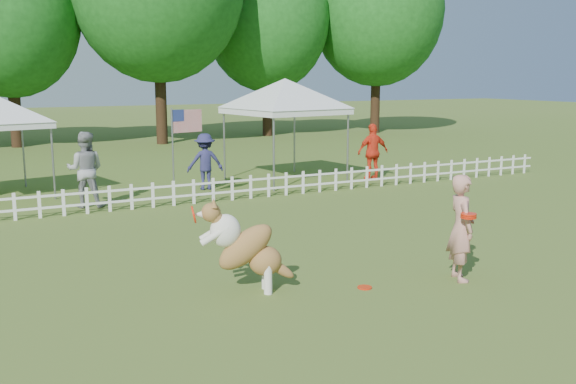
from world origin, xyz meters
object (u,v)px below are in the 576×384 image
(handler, at_px, (461,228))
(dog, at_px, (247,247))
(flag_pole, at_px, (173,157))
(spectator_b, at_px, (205,162))
(canopy_tent_right, at_px, (285,131))
(spectator_c, at_px, (373,152))
(spectator_a, at_px, (85,170))
(frisbee_on_turf, at_px, (365,287))

(handler, xyz_separation_m, dog, (-3.11, 0.91, -0.14))
(flag_pole, xyz_separation_m, spectator_b, (1.41, 1.75, -0.40))
(canopy_tent_right, distance_m, spectator_c, 2.68)
(handler, bearing_deg, canopy_tent_right, 9.28)
(handler, height_order, spectator_b, handler)
(dog, distance_m, spectator_a, 7.36)
(dog, height_order, canopy_tent_right, canopy_tent_right)
(dog, distance_m, spectator_c, 10.56)
(canopy_tent_right, bearing_deg, spectator_a, -175.91)
(spectator_a, relative_size, spectator_c, 1.07)
(handler, relative_size, flag_pole, 0.70)
(handler, height_order, flag_pole, flag_pole)
(spectator_c, bearing_deg, dog, 51.25)
(dog, distance_m, canopy_tent_right, 10.01)
(dog, bearing_deg, spectator_b, 91.33)
(canopy_tent_right, distance_m, flag_pole, 4.56)
(frisbee_on_turf, height_order, spectator_b, spectator_b)
(canopy_tent_right, height_order, spectator_a, canopy_tent_right)
(flag_pole, height_order, spectator_b, flag_pole)
(frisbee_on_turf, height_order, spectator_c, spectator_c)
(spectator_c, bearing_deg, spectator_a, 7.31)
(spectator_b, bearing_deg, handler, 102.95)
(frisbee_on_turf, xyz_separation_m, spectator_c, (5.74, 8.20, 0.82))
(flag_pole, bearing_deg, frisbee_on_turf, -99.93)
(handler, height_order, dog, handler)
(canopy_tent_right, xyz_separation_m, flag_pole, (-4.03, -2.11, -0.30))
(canopy_tent_right, relative_size, flag_pole, 1.26)
(dog, xyz_separation_m, spectator_a, (-0.96, 7.30, 0.22))
(handler, bearing_deg, spectator_a, 46.61)
(frisbee_on_turf, distance_m, flag_pole, 7.28)
(frisbee_on_turf, xyz_separation_m, canopy_tent_right, (3.37, 9.27, 1.45))
(flag_pole, height_order, spectator_a, flag_pole)
(dog, height_order, spectator_b, spectator_b)
(handler, xyz_separation_m, spectator_b, (-0.76, 9.21, -0.04))
(dog, xyz_separation_m, spectator_c, (7.34, 7.59, 0.17))
(handler, height_order, spectator_c, spectator_c)
(flag_pole, bearing_deg, spectator_c, -5.94)
(frisbee_on_turf, height_order, spectator_a, spectator_a)
(flag_pole, relative_size, spectator_a, 1.30)
(handler, distance_m, canopy_tent_right, 9.77)
(handler, xyz_separation_m, spectator_a, (-4.07, 8.21, 0.08))
(frisbee_on_turf, relative_size, spectator_c, 0.13)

